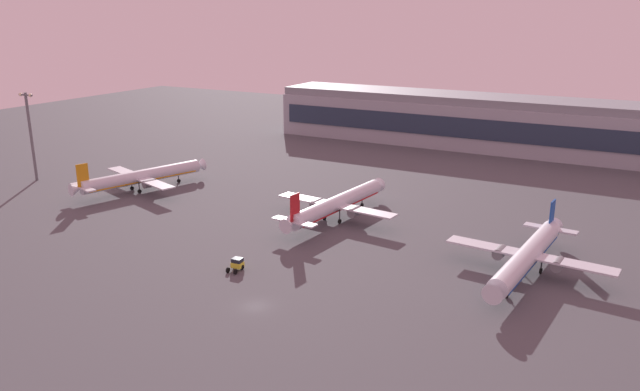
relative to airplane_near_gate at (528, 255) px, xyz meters
name	(u,v)px	position (x,y,z in m)	size (l,w,h in m)	color
ground_plane	(256,306)	(-32.97, -31.03, -3.46)	(416.00, 416.00, 0.00)	#4C4C51
terminal_building	(478,122)	(-34.11, 96.69, 4.64)	(132.45, 22.40, 16.40)	#9EA3AD
airplane_near_gate	(528,255)	(0.00, 0.00, 0.00)	(27.80, 35.67, 9.14)	silver
airplane_taxiway_distant	(141,177)	(-92.25, 7.09, -0.05)	(26.99, 34.33, 9.02)	silver
airplane_mid_apron	(337,204)	(-40.51, 10.05, -0.01)	(27.70, 35.52, 9.11)	silver
pushback_tug	(237,264)	(-43.32, -21.36, -2.39)	(1.98, 3.18, 2.05)	yellow
apron_light_west	(30,130)	(-123.04, 1.19, 9.61)	(4.80, 0.90, 22.56)	slate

